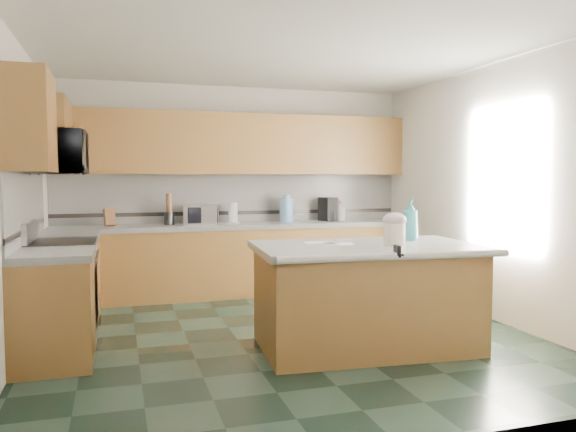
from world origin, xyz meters
name	(u,v)px	position (x,y,z in m)	size (l,w,h in m)	color
floor	(284,336)	(0.00, 0.00, 0.00)	(4.60, 4.60, 0.00)	black
ceiling	(284,48)	(0.00, 0.00, 2.70)	(4.60, 4.60, 0.00)	white
wall_back	(234,189)	(0.00, 2.32, 1.35)	(4.60, 0.04, 2.70)	white
wall_front	(405,206)	(0.00, -2.32, 1.35)	(4.60, 0.04, 2.70)	white
wall_left	(11,197)	(-2.32, 0.00, 1.35)	(0.04, 4.60, 2.70)	white
wall_right	(494,192)	(2.32, 0.00, 1.35)	(0.04, 4.60, 2.70)	white
back_base_cab	(240,261)	(0.00, 2.00, 0.43)	(4.60, 0.60, 0.86)	#523114
back_countertop	(239,226)	(0.00, 2.00, 0.89)	(4.60, 0.64, 0.06)	silver
back_upper_cab	(237,144)	(0.00, 2.13, 1.94)	(4.60, 0.33, 0.78)	#523114
back_backsplash	(235,198)	(0.00, 2.29, 1.24)	(4.60, 0.02, 0.63)	silver
back_accent_band	(235,213)	(0.00, 2.28, 1.04)	(4.60, 0.01, 0.05)	black
left_base_cab_rear	(69,279)	(-2.00, 1.29, 0.43)	(0.60, 0.82, 0.86)	#523114
left_counter_rear	(68,236)	(-2.00, 1.29, 0.89)	(0.64, 0.82, 0.06)	silver
left_base_cab_front	(54,312)	(-2.00, -0.24, 0.43)	(0.60, 0.72, 0.86)	#523114
left_counter_front	(52,255)	(-2.00, -0.24, 0.89)	(0.64, 0.72, 0.06)	silver
left_backsplash	(26,207)	(-2.29, 0.55, 1.24)	(0.02, 2.30, 0.63)	silver
left_accent_band	(28,229)	(-2.28, 0.55, 1.04)	(0.01, 2.30, 0.05)	black
left_upper_cab_rear	(53,137)	(-2.13, 1.42, 1.94)	(0.33, 1.09, 0.78)	#523114
left_upper_cab_front	(29,122)	(-2.13, -0.24, 1.94)	(0.33, 0.72, 0.78)	#523114
range_body	(62,292)	(-2.00, 0.50, 0.44)	(0.60, 0.76, 0.88)	#B7B7BC
range_oven_door	(95,295)	(-1.71, 0.50, 0.40)	(0.02, 0.68, 0.55)	black
range_cooktop	(61,243)	(-2.00, 0.50, 0.90)	(0.62, 0.78, 0.04)	black
range_handle	(98,255)	(-1.68, 0.50, 0.78)	(0.02, 0.02, 0.66)	#B7B7BC
range_backguard	(30,231)	(-2.26, 0.50, 1.02)	(0.06, 0.76, 0.18)	#B7B7BC
microwave	(58,153)	(-2.00, 0.50, 1.73)	(0.73, 0.50, 0.41)	#B7B7BC
island_base	(366,299)	(0.59, -0.55, 0.43)	(1.83, 1.05, 0.86)	#523114
island_top	(366,248)	(0.59, -0.55, 0.89)	(1.93, 1.15, 0.06)	silver
island_bullnose	(397,256)	(0.59, -1.13, 0.89)	(0.06, 0.06, 1.93)	silver
treat_jar	(394,234)	(0.80, -0.69, 1.02)	(0.18, 0.18, 0.19)	white
treat_jar_lid	(395,220)	(0.80, -0.69, 1.14)	(0.20, 0.20, 0.13)	beige
treat_jar_knob	(395,215)	(0.80, -0.69, 1.19)	(0.02, 0.02, 0.07)	tan
treat_jar_knob_end_l	(391,215)	(0.76, -0.69, 1.19)	(0.04, 0.04, 0.04)	tan
treat_jar_knob_end_r	(398,214)	(0.83, -0.69, 1.19)	(0.04, 0.04, 0.04)	tan
soap_bottle_island	(410,220)	(1.11, -0.40, 1.12)	(0.15, 0.15, 0.39)	teal
paper_sheet_a	(338,244)	(0.37, -0.46, 0.92)	(0.26, 0.19, 0.00)	white
paper_sheet_b	(320,243)	(0.25, -0.32, 0.92)	(0.27, 0.20, 0.00)	white
clamp_body	(397,251)	(0.60, -1.11, 0.93)	(0.03, 0.10, 0.09)	black
clamp_handle	(401,255)	(0.60, -1.17, 0.91)	(0.02, 0.02, 0.07)	black
knife_block	(109,217)	(-1.59, 2.05, 1.03)	(0.12, 0.10, 0.21)	#472814
utensil_crock	(169,218)	(-0.88, 2.08, 1.00)	(0.13, 0.13, 0.16)	black
utensil_bundle	(169,203)	(-0.88, 2.08, 1.19)	(0.07, 0.07, 0.23)	#472814
toaster_oven	(201,215)	(-0.48, 2.05, 1.04)	(0.41, 0.28, 0.24)	#B7B7BC
toaster_oven_door	(203,215)	(-0.48, 1.92, 1.04)	(0.37, 0.01, 0.20)	black
paper_towel	(233,213)	(-0.06, 2.10, 1.05)	(0.12, 0.12, 0.26)	white
paper_towel_base	(233,222)	(-0.06, 2.10, 0.93)	(0.17, 0.17, 0.01)	#B7B7BC
water_jug	(287,210)	(0.65, 2.06, 1.08)	(0.19, 0.19, 0.31)	#6A9ED2
water_jug_neck	(287,197)	(0.65, 2.06, 1.26)	(0.09, 0.09, 0.04)	#6A9ED2
coffee_maker	(328,209)	(1.25, 2.08, 1.08)	(0.19, 0.21, 0.32)	black
coffee_carafe	(329,216)	(1.25, 2.03, 0.99)	(0.13, 0.13, 0.13)	black
soap_bottle_back	(340,212)	(1.41, 2.05, 1.04)	(0.11, 0.11, 0.24)	white
soap_back_cap	(340,202)	(1.41, 2.05, 1.18)	(0.02, 0.02, 0.03)	red
window_light_proxy	(504,178)	(2.29, -0.20, 1.50)	(0.02, 1.40, 1.10)	white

